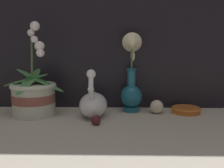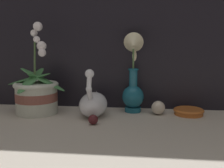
% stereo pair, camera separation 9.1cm
% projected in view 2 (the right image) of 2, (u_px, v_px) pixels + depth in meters
% --- Properties ---
extents(ground_plane, '(2.80, 2.80, 0.00)m').
position_uv_depth(ground_plane, '(102.00, 127.00, 0.90)').
color(ground_plane, '#BCB2A3').
extents(orchid_potted_plant, '(0.25, 0.23, 0.37)m').
position_uv_depth(orchid_potted_plant, '(37.00, 93.00, 1.08)').
color(orchid_potted_plant, beige).
rests_on(orchid_potted_plant, ground_plane).
extents(swan_figurine, '(0.11, 0.20, 0.19)m').
position_uv_depth(swan_figurine, '(93.00, 103.00, 1.04)').
color(swan_figurine, white).
rests_on(swan_figurine, ground_plane).
extents(blue_vase, '(0.09, 0.12, 0.33)m').
position_uv_depth(blue_vase, '(133.00, 82.00, 1.08)').
color(blue_vase, '#195B75').
rests_on(blue_vase, ground_plane).
extents(glass_sphere, '(0.06, 0.06, 0.06)m').
position_uv_depth(glass_sphere, '(158.00, 108.00, 1.07)').
color(glass_sphere, beige).
rests_on(glass_sphere, ground_plane).
extents(amber_dish, '(0.12, 0.12, 0.02)m').
position_uv_depth(amber_dish, '(189.00, 111.00, 1.06)').
color(amber_dish, '#C66628').
rests_on(amber_dish, ground_plane).
extents(glass_bauble, '(0.04, 0.04, 0.04)m').
position_uv_depth(glass_bauble, '(93.00, 120.00, 0.93)').
color(glass_bauble, '#4C191E').
rests_on(glass_bauble, ground_plane).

